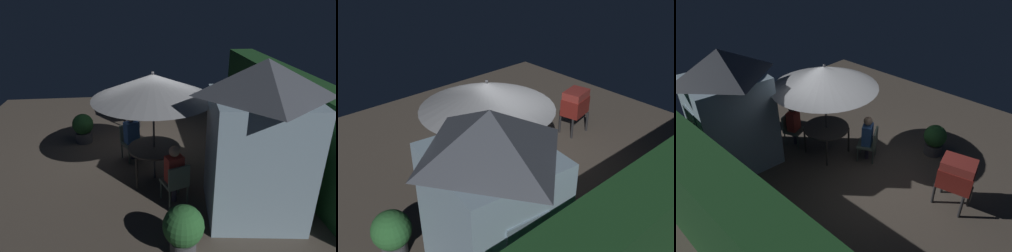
% 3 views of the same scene
% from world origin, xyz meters
% --- Properties ---
extents(ground_plane, '(11.00, 11.00, 0.00)m').
position_xyz_m(ground_plane, '(0.00, 0.00, 0.00)').
color(ground_plane, brown).
extents(hedge_backdrop, '(7.32, 0.81, 2.18)m').
position_xyz_m(hedge_backdrop, '(0.00, 3.50, 1.09)').
color(hedge_backdrop, '#1E4C23').
rests_on(hedge_backdrop, ground).
extents(garden_shed, '(1.88, 2.00, 2.99)m').
position_xyz_m(garden_shed, '(2.36, 1.86, 1.52)').
color(garden_shed, '#9EBCD1').
rests_on(garden_shed, ground).
extents(patio_table, '(1.17, 1.17, 0.80)m').
position_xyz_m(patio_table, '(0.97, 0.06, 0.73)').
color(patio_table, '#47423D').
rests_on(patio_table, ground).
extents(patio_umbrella, '(2.59, 2.59, 2.51)m').
position_xyz_m(patio_umbrella, '(0.97, 0.06, 2.19)').
color(patio_umbrella, '#4C4C51').
rests_on(patio_umbrella, ground).
extents(bbq_grill, '(0.79, 0.64, 1.20)m').
position_xyz_m(bbq_grill, '(-2.36, -0.42, 0.85)').
color(bbq_grill, maroon).
rests_on(bbq_grill, ground).
extents(chair_near_shed, '(0.59, 0.59, 0.90)m').
position_xyz_m(chair_near_shed, '(1.98, 0.43, 0.52)').
color(chair_near_shed, slate).
rests_on(chair_near_shed, ground).
extents(chair_far_side, '(0.63, 0.62, 0.90)m').
position_xyz_m(chair_far_side, '(-0.07, -0.48, 0.52)').
color(chair_far_side, slate).
rests_on(chair_far_side, ground).
extents(potted_plant_by_shed, '(0.67, 0.67, 0.89)m').
position_xyz_m(potted_plant_by_shed, '(3.31, 0.37, 0.49)').
color(potted_plant_by_shed, '#4C4C51').
rests_on(potted_plant_by_shed, ground).
extents(potted_plant_by_grill, '(0.59, 0.59, 0.85)m').
position_xyz_m(potted_plant_by_grill, '(-1.16, -1.83, 0.46)').
color(potted_plant_by_grill, '#4C4C51').
rests_on(potted_plant_by_grill, ground).
extents(person_in_red, '(0.34, 0.40, 1.26)m').
position_xyz_m(person_in_red, '(1.90, 0.40, 0.78)').
color(person_in_red, '#CC3D33').
rests_on(person_in_red, ground).
extents(person_in_blue, '(0.37, 0.41, 1.26)m').
position_xyz_m(person_in_blue, '(0.01, -0.44, 0.78)').
color(person_in_blue, '#3866B2').
rests_on(person_in_blue, ground).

